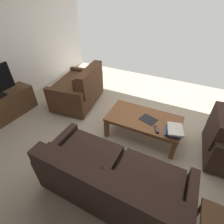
# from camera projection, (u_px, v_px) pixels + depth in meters

# --- Properties ---
(ground_plane) EXTENTS (5.74, 4.98, 0.01)m
(ground_plane) POSITION_uv_depth(u_px,v_px,m) (134.00, 131.00, 3.16)
(ground_plane) COLOR tan
(wall_right) EXTENTS (0.12, 4.98, 2.69)m
(wall_right) POSITION_uv_depth(u_px,v_px,m) (3.00, 39.00, 3.32)
(wall_right) COLOR white
(wall_right) RESTS_ON ground
(sofa_main) EXTENTS (1.80, 0.85, 0.84)m
(sofa_main) POSITION_uv_depth(u_px,v_px,m) (111.00, 181.00, 1.97)
(sofa_main) COLOR black
(sofa_main) RESTS_ON ground
(loveseat_near) EXTENTS (0.97, 1.26, 0.88)m
(loveseat_near) POSITION_uv_depth(u_px,v_px,m) (79.00, 89.00, 3.68)
(loveseat_near) COLOR black
(loveseat_near) RESTS_ON ground
(coffee_table) EXTENTS (1.23, 0.66, 0.41)m
(coffee_table) POSITION_uv_depth(u_px,v_px,m) (144.00, 121.00, 2.86)
(coffee_table) COLOR brown
(coffee_table) RESTS_ON ground
(tv_stand) EXTENTS (0.48, 1.32, 0.51)m
(tv_stand) POSITION_uv_depth(u_px,v_px,m) (2.00, 108.00, 3.30)
(tv_stand) COLOR #4C331E
(tv_stand) RESTS_ON ground
(book_stack) EXTENTS (0.29, 0.35, 0.11)m
(book_stack) POSITION_uv_depth(u_px,v_px,m) (174.00, 130.00, 2.51)
(book_stack) COLOR #385693
(book_stack) RESTS_ON coffee_table
(tv_remote) EXTENTS (0.11, 0.16, 0.02)m
(tv_remote) POSITION_uv_depth(u_px,v_px,m) (156.00, 130.00, 2.58)
(tv_remote) COLOR black
(tv_remote) RESTS_ON coffee_table
(loose_magazine) EXTENTS (0.31, 0.27, 0.01)m
(loose_magazine) POSITION_uv_depth(u_px,v_px,m) (148.00, 119.00, 2.79)
(loose_magazine) COLOR black
(loose_magazine) RESTS_ON coffee_table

